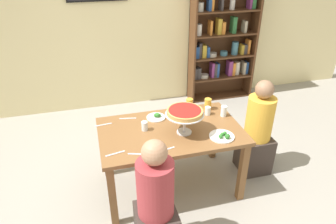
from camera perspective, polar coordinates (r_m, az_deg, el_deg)
ground_plane at (r=3.53m, az=0.44°, el=-13.54°), size 12.00×12.00×0.00m
rear_partition at (r=4.85m, az=-6.80°, el=17.12°), size 8.00×0.12×2.80m
dining_table at (r=3.13m, az=0.48°, el=-4.86°), size 1.44×0.87×0.74m
bookshelf at (r=5.15m, az=10.36°, el=14.40°), size 1.18×0.30×2.21m
diner_head_east at (r=3.60m, az=16.37°, el=-4.01°), size 0.34×0.34×1.15m
diner_near_left at (r=2.61m, az=-2.29°, el=-17.52°), size 0.34×0.34×1.15m
deep_dish_pizza_stand at (r=2.92m, az=3.15°, el=-0.24°), size 0.38×0.38×0.26m
salad_plate_near_diner at (r=3.27m, az=-2.18°, el=-0.87°), size 0.20×0.20×0.06m
salad_plate_far_diner at (r=2.99m, az=10.19°, el=-4.48°), size 0.25×0.25×0.07m
beer_glass_amber_tall at (r=3.45m, az=7.50°, el=1.48°), size 0.08×0.08×0.13m
beer_glass_amber_short at (r=3.35m, az=4.03°, el=1.18°), size 0.08×0.08×0.17m
water_glass_clear_near at (r=3.34m, az=10.41°, el=0.16°), size 0.06×0.06×0.12m
water_glass_clear_far at (r=3.05m, az=-4.42°, el=-2.64°), size 0.06×0.06×0.10m
water_glass_clear_spare at (r=3.35m, az=7.46°, el=0.23°), size 0.06×0.06×0.09m
cutlery_fork_near at (r=2.75m, az=-5.67°, el=-7.88°), size 0.18×0.07×0.00m
cutlery_knife_near at (r=3.29m, az=-7.56°, el=-1.20°), size 0.18×0.05×0.00m
cutlery_fork_far at (r=2.78m, az=-0.41°, el=-7.11°), size 0.18×0.06×0.00m
cutlery_knife_far at (r=3.22m, az=-12.03°, el=-2.36°), size 0.18×0.03×0.00m
cutlery_spare_fork at (r=2.78m, az=-9.88°, el=-7.71°), size 0.18×0.05×0.00m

